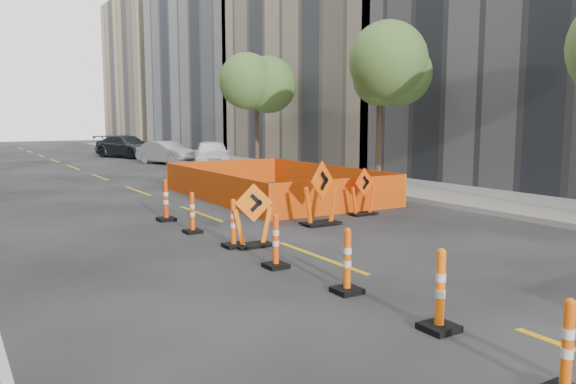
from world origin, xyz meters
TOP-DOWN VIEW (x-y plane):
  - ground_plane at (0.00, 0.00)m, footprint 140.00×140.00m
  - sidewalk_right at (9.00, 12.00)m, footprint 4.00×90.00m
  - bld_right_c at (17.00, 23.80)m, footprint 12.00×16.00m
  - bld_right_d at (17.00, 40.20)m, footprint 12.00×18.00m
  - bld_right_e at (17.00, 58.60)m, footprint 12.00×14.00m
  - tree_r_b at (8.40, 12.00)m, footprint 2.80×2.80m
  - tree_r_c at (8.40, 22.00)m, footprint 2.80×2.80m
  - channelizer_2 at (-1.16, -1.88)m, footprint 0.40×0.40m
  - channelizer_3 at (-0.90, 0.01)m, footprint 0.43×0.43m
  - channelizer_4 at (-0.94, 1.89)m, footprint 0.41×0.41m
  - channelizer_5 at (-1.13, 3.78)m, footprint 0.40×0.40m
  - channelizer_6 at (-1.06, 5.67)m, footprint 0.41×0.41m
  - channelizer_7 at (-1.22, 7.55)m, footprint 0.39×0.39m
  - channelizer_8 at (-1.21, 9.44)m, footprint 0.44×0.44m
  - chevron_sign_left at (-0.67, 5.50)m, footprint 1.02×0.76m
  - chevron_sign_center at (1.98, 6.78)m, footprint 1.27×1.03m
  - chevron_sign_right at (3.88, 7.39)m, footprint 0.99×0.73m
  - safety_fence at (3.55, 11.95)m, footprint 4.92×8.24m
  - parked_car_near at (6.04, 22.68)m, footprint 3.49×5.09m
  - parked_car_mid at (5.31, 27.72)m, footprint 2.79×4.41m
  - parked_car_far at (4.90, 34.67)m, footprint 4.04×5.76m

SIDE VIEW (x-z plane):
  - ground_plane at x=0.00m, z-range 0.00..0.00m
  - sidewalk_right at x=9.00m, z-range 0.00..0.15m
  - channelizer_7 at x=-1.22m, z-range 0.00..0.99m
  - channelizer_2 at x=-1.16m, z-range 0.00..1.01m
  - channelizer_5 at x=-1.13m, z-range 0.00..1.01m
  - safety_fence at x=3.55m, z-range 0.00..1.02m
  - channelizer_4 at x=-0.94m, z-range 0.00..1.04m
  - channelizer_6 at x=-1.06m, z-range 0.00..1.04m
  - channelizer_3 at x=-0.90m, z-range 0.00..1.09m
  - channelizer_8 at x=-1.21m, z-range 0.00..1.12m
  - chevron_sign_right at x=3.88m, z-range 0.00..1.34m
  - chevron_sign_left at x=-0.67m, z-range 0.00..1.36m
  - parked_car_mid at x=5.31m, z-range 0.00..1.37m
  - parked_car_far at x=4.90m, z-range 0.00..1.55m
  - parked_car_near at x=6.04m, z-range 0.00..1.61m
  - chevron_sign_center at x=1.98m, z-range 0.00..1.65m
  - tree_r_b at x=8.40m, z-range 1.55..7.50m
  - tree_r_c at x=8.40m, z-range 1.55..7.50m
  - bld_right_c at x=17.00m, z-range 0.00..14.00m
  - bld_right_e at x=17.00m, z-range 0.00..16.00m
  - bld_right_d at x=17.00m, z-range 0.00..20.00m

